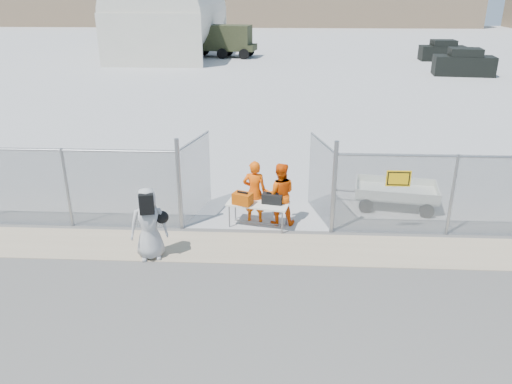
# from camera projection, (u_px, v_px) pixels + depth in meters

# --- Properties ---
(ground) EXTENTS (160.00, 160.00, 0.00)m
(ground) POSITION_uv_depth(u_px,v_px,m) (252.00, 269.00, 11.49)
(ground) COLOR #3E3D3D
(tarmac_inside) EXTENTS (160.00, 80.00, 0.01)m
(tarmac_inside) POSITION_uv_depth(u_px,v_px,m) (277.00, 52.00, 50.30)
(tarmac_inside) COLOR #AAAAAA
(tarmac_inside) RESTS_ON ground
(dirt_strip) EXTENTS (44.00, 1.60, 0.01)m
(dirt_strip) POSITION_uv_depth(u_px,v_px,m) (254.00, 248.00, 12.41)
(dirt_strip) COLOR tan
(dirt_strip) RESTS_ON ground
(chain_link_fence) EXTENTS (40.00, 0.20, 2.20)m
(chain_link_fence) POSITION_uv_depth(u_px,v_px,m) (256.00, 192.00, 12.92)
(chain_link_fence) COLOR gray
(chain_link_fence) RESTS_ON ground
(quonset_hangar) EXTENTS (9.00, 18.00, 8.00)m
(quonset_hangar) POSITION_uv_depth(u_px,v_px,m) (172.00, 11.00, 47.42)
(quonset_hangar) COLOR beige
(quonset_hangar) RESTS_ON ground
(folding_table) EXTENTS (1.73, 1.00, 0.69)m
(folding_table) POSITION_uv_depth(u_px,v_px,m) (258.00, 215.00, 13.42)
(folding_table) COLOR white
(folding_table) RESTS_ON ground
(orange_bag) EXTENTS (0.58, 0.49, 0.31)m
(orange_bag) POSITION_uv_depth(u_px,v_px,m) (243.00, 199.00, 13.16)
(orange_bag) COLOR #C74E07
(orange_bag) RESTS_ON folding_table
(black_duffel) EXTENTS (0.59, 0.41, 0.26)m
(black_duffel) POSITION_uv_depth(u_px,v_px,m) (273.00, 198.00, 13.24)
(black_duffel) COLOR black
(black_duffel) RESTS_ON folding_table
(security_worker_left) EXTENTS (0.67, 0.47, 1.75)m
(security_worker_left) POSITION_uv_depth(u_px,v_px,m) (254.00, 192.00, 13.52)
(security_worker_left) COLOR #F55606
(security_worker_left) RESTS_ON ground
(security_worker_right) EXTENTS (0.86, 0.67, 1.74)m
(security_worker_right) POSITION_uv_depth(u_px,v_px,m) (280.00, 194.00, 13.39)
(security_worker_right) COLOR #F55606
(security_worker_right) RESTS_ON ground
(visitor) EXTENTS (0.98, 0.75, 1.78)m
(visitor) POSITION_uv_depth(u_px,v_px,m) (149.00, 224.00, 11.66)
(visitor) COLOR #A3A3A3
(visitor) RESTS_ON ground
(utility_trailer) EXTENTS (3.26, 2.03, 0.74)m
(utility_trailer) POSITION_uv_depth(u_px,v_px,m) (396.00, 194.00, 14.67)
(utility_trailer) COLOR white
(utility_trailer) RESTS_ON ground
(military_truck) EXTENTS (6.30, 3.09, 2.88)m
(military_truck) POSITION_uv_depth(u_px,v_px,m) (223.00, 41.00, 46.20)
(military_truck) COLOR #2F331D
(military_truck) RESTS_ON ground
(parked_vehicle_near) EXTENTS (4.44, 2.42, 1.92)m
(parked_vehicle_near) POSITION_uv_depth(u_px,v_px,m) (464.00, 62.00, 36.57)
(parked_vehicle_near) COLOR black
(parked_vehicle_near) RESTS_ON ground
(parked_vehicle_mid) EXTENTS (3.86, 1.77, 1.74)m
(parked_vehicle_mid) POSITION_uv_depth(u_px,v_px,m) (443.00, 51.00, 44.20)
(parked_vehicle_mid) COLOR black
(parked_vehicle_mid) RESTS_ON ground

